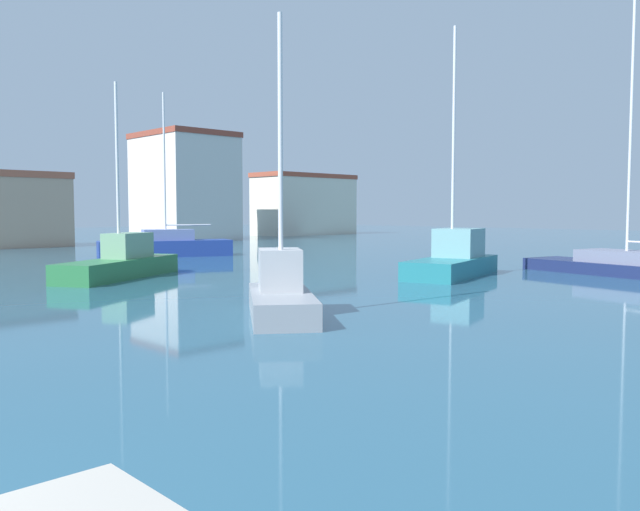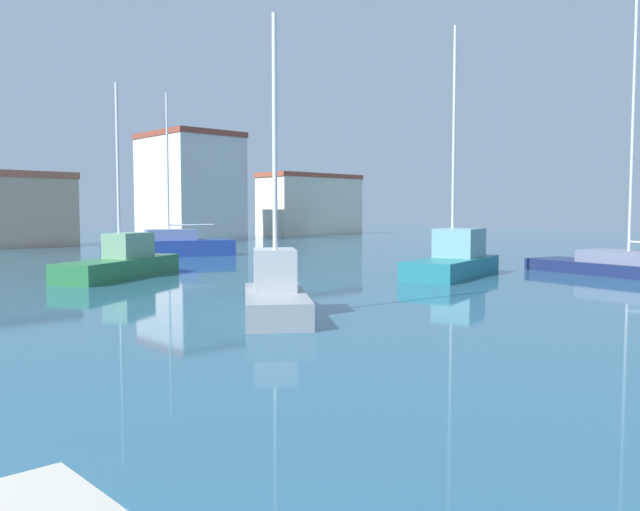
{
  "view_description": "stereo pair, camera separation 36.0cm",
  "coord_description": "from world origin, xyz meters",
  "px_view_note": "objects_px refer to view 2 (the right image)",
  "views": [
    {
      "loc": [
        0.78,
        -5.06,
        2.65
      ],
      "look_at": [
        19.21,
        14.25,
        0.84
      ],
      "focal_mm": 36.48,
      "sensor_mm": 36.0,
      "label": 1
    },
    {
      "loc": [
        1.04,
        -5.3,
        2.65
      ],
      "look_at": [
        19.21,
        14.25,
        0.84
      ],
      "focal_mm": 36.48,
      "sensor_mm": 36.0,
      "label": 2
    }
  ],
  "objects_px": {
    "sailboat_teal_far_right": "(454,259)",
    "sailboat_blue_mid_harbor": "(169,246)",
    "sailboat_green_far_left": "(122,262)",
    "sailboat_grey_outer_mooring": "(275,293)",
    "sailboat_navy_distant_east": "(627,265)"
  },
  "relations": [
    {
      "from": "sailboat_blue_mid_harbor",
      "to": "sailboat_grey_outer_mooring",
      "type": "relative_size",
      "value": 1.27
    },
    {
      "from": "sailboat_teal_far_right",
      "to": "sailboat_grey_outer_mooring",
      "type": "xyz_separation_m",
      "value": [
        -11.86,
        -2.99,
        -0.1
      ]
    },
    {
      "from": "sailboat_navy_distant_east",
      "to": "sailboat_teal_far_right",
      "type": "bearing_deg",
      "value": 137.87
    },
    {
      "from": "sailboat_blue_mid_harbor",
      "to": "sailboat_navy_distant_east",
      "type": "xyz_separation_m",
      "value": [
        7.89,
        -23.24,
        -0.19
      ]
    },
    {
      "from": "sailboat_blue_mid_harbor",
      "to": "sailboat_navy_distant_east",
      "type": "distance_m",
      "value": 24.55
    },
    {
      "from": "sailboat_blue_mid_harbor",
      "to": "sailboat_navy_distant_east",
      "type": "bearing_deg",
      "value": -71.24
    },
    {
      "from": "sailboat_teal_far_right",
      "to": "sailboat_green_far_left",
      "type": "height_order",
      "value": "sailboat_teal_far_right"
    },
    {
      "from": "sailboat_grey_outer_mooring",
      "to": "sailboat_navy_distant_east",
      "type": "relative_size",
      "value": 0.65
    },
    {
      "from": "sailboat_blue_mid_harbor",
      "to": "sailboat_green_far_left",
      "type": "distance_m",
      "value": 12.32
    },
    {
      "from": "sailboat_teal_far_right",
      "to": "sailboat_navy_distant_east",
      "type": "height_order",
      "value": "sailboat_navy_distant_east"
    },
    {
      "from": "sailboat_blue_mid_harbor",
      "to": "sailboat_teal_far_right",
      "type": "height_order",
      "value": "sailboat_teal_far_right"
    },
    {
      "from": "sailboat_teal_far_right",
      "to": "sailboat_blue_mid_harbor",
      "type": "bearing_deg",
      "value": 97.98
    },
    {
      "from": "sailboat_blue_mid_harbor",
      "to": "sailboat_green_far_left",
      "type": "bearing_deg",
      "value": -128.49
    },
    {
      "from": "sailboat_navy_distant_east",
      "to": "sailboat_green_far_left",
      "type": "height_order",
      "value": "sailboat_navy_distant_east"
    },
    {
      "from": "sailboat_teal_far_right",
      "to": "sailboat_navy_distant_east",
      "type": "xyz_separation_m",
      "value": [
        5.31,
        -4.8,
        -0.27
      ]
    }
  ]
}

